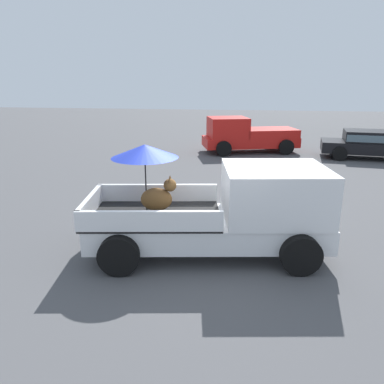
# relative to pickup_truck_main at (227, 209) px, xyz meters

# --- Properties ---
(ground_plane) EXTENTS (80.00, 80.00, 0.00)m
(ground_plane) POSITION_rel_pickup_truck_main_xyz_m (-0.40, -0.08, -0.99)
(ground_plane) COLOR #4C4C4F
(pickup_truck_main) EXTENTS (5.27, 2.86, 2.33)m
(pickup_truck_main) POSITION_rel_pickup_truck_main_xyz_m (0.00, 0.00, 0.00)
(pickup_truck_main) COLOR black
(pickup_truck_main) RESTS_ON ground
(pickup_truck_red) EXTENTS (5.11, 3.17, 1.80)m
(pickup_truck_red) POSITION_rel_pickup_truck_main_xyz_m (0.33, 11.87, -0.11)
(pickup_truck_red) COLOR black
(pickup_truck_red) RESTS_ON ground
(parked_sedan_near) EXTENTS (4.49, 2.40, 1.33)m
(parked_sedan_near) POSITION_rel_pickup_truck_main_xyz_m (6.08, 11.06, -0.25)
(parked_sedan_near) COLOR black
(parked_sedan_near) RESTS_ON ground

